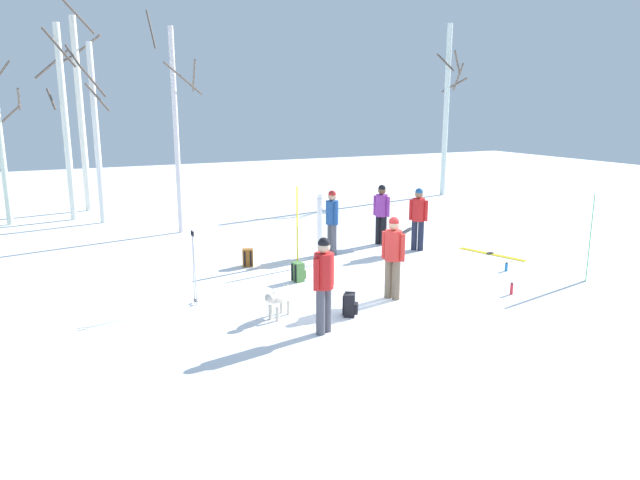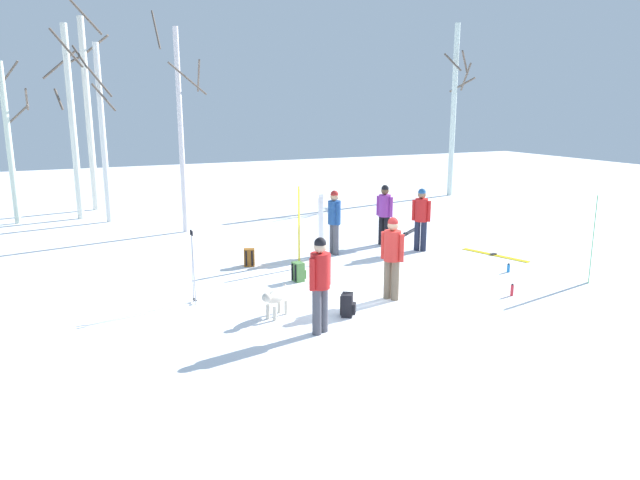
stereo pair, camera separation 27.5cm
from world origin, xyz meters
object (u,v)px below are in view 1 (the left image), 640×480
birch_tree_2 (65,120)px  person_0 (332,218)px  person_4 (393,252)px  birch_tree_1 (1,138)px  person_3 (381,211)px  backpack_2 (298,272)px  birch_tree_6 (447,109)px  backpack_0 (350,305)px  dog (278,298)px  person_2 (418,215)px  ski_pair_lying_1 (403,233)px  water_bottle_1 (506,267)px  ski_pair_planted_0 (297,224)px  birch_tree_5 (176,127)px  birch_tree_4 (96,131)px  birch_tree_3 (81,111)px  ski_pair_planted_1 (590,239)px  person_1 (324,279)px  ski_poles_0 (194,266)px  backpack_1 (248,258)px  water_bottle_0 (512,289)px  ski_pair_lying_0 (492,254)px  ski_pair_planted_2 (320,230)px

birch_tree_2 → person_0: bearing=-54.5°
person_4 → birch_tree_1: size_ratio=0.29×
person_3 → backpack_2: size_ratio=3.90×
birch_tree_1 → birch_tree_6: bearing=-3.2°
person_0 → backpack_0: size_ratio=3.90×
dog → birch_tree_2: (-2.77, 12.09, 2.99)m
person_2 → ski_pair_lying_1: 2.36m
person_0 → backpack_2: bearing=-133.9°
water_bottle_1 → person_3: bearing=108.7°
ski_pair_planted_0 → birch_tree_5: 5.61m
birch_tree_4 → birch_tree_6: size_ratio=0.81×
person_4 → backpack_0: 1.56m
birch_tree_3 → birch_tree_4: size_ratio=1.28×
person_3 → birch_tree_1: 12.54m
ski_pair_planted_1 → ski_pair_lying_1: 6.20m
person_1 → ski_pair_planted_1: bearing=1.5°
ski_poles_0 → ski_pair_lying_1: bearing=26.6°
dog → birch_tree_3: birch_tree_3 is taller
person_1 → dog: person_1 is taller
birch_tree_2 → ski_pair_lying_1: bearing=-37.4°
person_1 → birch_tree_1: birch_tree_1 is taller
birch_tree_1 → birch_tree_4: birch_tree_1 is taller
backpack_1 → birch_tree_6: size_ratio=0.06×
person_4 → person_1: bearing=-153.2°
dog → ski_pair_planted_0: size_ratio=0.39×
person_3 → backpack_1: (-4.19, -0.56, -0.77)m
ski_pair_planted_1 → backpack_2: 6.57m
backpack_1 → birch_tree_5: 5.60m
ski_pair_planted_1 → birch_tree_5: 11.82m
person_3 → birch_tree_3: (-6.98, 9.55, 2.68)m
person_4 → birch_tree_6: bearing=48.6°
backpack_1 → birch_tree_4: (-2.59, 7.37, 2.83)m
birch_tree_1 → birch_tree_2: bearing=-0.5°
ski_pair_planted_0 → birch_tree_3: (-4.09, 10.21, 2.71)m
birch_tree_5 → backpack_2: bearing=-79.6°
water_bottle_0 → water_bottle_1: size_ratio=1.21×
ski_pair_lying_0 → water_bottle_0: bearing=-125.2°
birch_tree_1 → birch_tree_6: 17.12m
ski_pair_lying_1 → birch_tree_3: (-8.37, 8.60, 3.65)m
person_2 → birch_tree_3: birch_tree_3 is taller
backpack_0 → water_bottle_0: bearing=-5.7°
ski_pair_planted_1 → birch_tree_3: 17.55m
birch_tree_6 → person_1: bearing=-134.3°
ski_pair_lying_1 → birch_tree_5: bearing=152.8°
birch_tree_6 → birch_tree_1: bearing=176.8°
person_0 → ski_pair_planted_0: (-1.13, -0.29, -0.02)m
ski_pair_planted_1 → ski_pair_lying_0: 2.99m
ski_pair_planted_1 → birch_tree_2: (-9.92, 12.96, 2.39)m
person_3 → ski_pair_planted_2: bearing=-155.4°
person_1 → ski_pair_lying_0: size_ratio=0.90×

